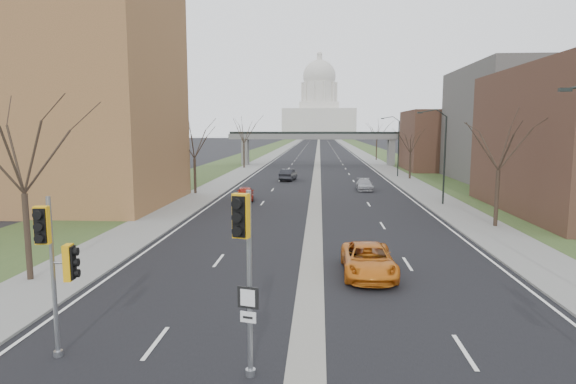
# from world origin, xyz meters

# --- Properties ---
(ground) EXTENTS (700.00, 700.00, 0.00)m
(ground) POSITION_xyz_m (0.00, 0.00, 0.00)
(ground) COLOR black
(ground) RESTS_ON ground
(road_surface) EXTENTS (20.00, 600.00, 0.01)m
(road_surface) POSITION_xyz_m (0.00, 150.00, 0.01)
(road_surface) COLOR black
(road_surface) RESTS_ON ground
(median_strip) EXTENTS (1.20, 600.00, 0.02)m
(median_strip) POSITION_xyz_m (0.00, 150.00, 0.00)
(median_strip) COLOR gray
(median_strip) RESTS_ON ground
(sidewalk_right) EXTENTS (4.00, 600.00, 0.12)m
(sidewalk_right) POSITION_xyz_m (12.00, 150.00, 0.06)
(sidewalk_right) COLOR gray
(sidewalk_right) RESTS_ON ground
(sidewalk_left) EXTENTS (4.00, 600.00, 0.12)m
(sidewalk_left) POSITION_xyz_m (-12.00, 150.00, 0.06)
(sidewalk_left) COLOR gray
(sidewalk_left) RESTS_ON ground
(grass_verge_right) EXTENTS (8.00, 600.00, 0.10)m
(grass_verge_right) POSITION_xyz_m (18.00, 150.00, 0.05)
(grass_verge_right) COLOR #2A411E
(grass_verge_right) RESTS_ON ground
(grass_verge_left) EXTENTS (8.00, 600.00, 0.10)m
(grass_verge_left) POSITION_xyz_m (-18.00, 150.00, 0.05)
(grass_verge_left) COLOR #2A411E
(grass_verge_left) RESTS_ON ground
(apartment_building) EXTENTS (25.00, 16.00, 22.00)m
(apartment_building) POSITION_xyz_m (-26.00, 30.00, 11.00)
(apartment_building) COLOR #9B653E
(apartment_building) RESTS_ON ground
(commercial_block_mid) EXTENTS (18.00, 22.00, 15.00)m
(commercial_block_mid) POSITION_xyz_m (28.00, 52.00, 7.50)
(commercial_block_mid) COLOR #54514D
(commercial_block_mid) RESTS_ON ground
(commercial_block_far) EXTENTS (14.00, 14.00, 10.00)m
(commercial_block_far) POSITION_xyz_m (22.00, 70.00, 5.00)
(commercial_block_far) COLOR #4E2F24
(commercial_block_far) RESTS_ON ground
(pedestrian_bridge) EXTENTS (34.00, 3.00, 6.45)m
(pedestrian_bridge) POSITION_xyz_m (0.00, 80.00, 4.84)
(pedestrian_bridge) COLOR slate
(pedestrian_bridge) RESTS_ON ground
(capitol) EXTENTS (48.00, 42.00, 55.75)m
(capitol) POSITION_xyz_m (0.00, 320.00, 18.60)
(capitol) COLOR beige
(capitol) RESTS_ON ground
(streetlight_mid) EXTENTS (2.61, 0.20, 8.70)m
(streetlight_mid) POSITION_xyz_m (10.99, 32.00, 6.95)
(streetlight_mid) COLOR black
(streetlight_mid) RESTS_ON sidewalk_right
(streetlight_far) EXTENTS (2.61, 0.20, 8.70)m
(streetlight_far) POSITION_xyz_m (10.99, 58.00, 6.95)
(streetlight_far) COLOR black
(streetlight_far) RESTS_ON sidewalk_right
(tree_left_a) EXTENTS (7.20, 7.20, 9.40)m
(tree_left_a) POSITION_xyz_m (-13.00, 8.00, 6.64)
(tree_left_a) COLOR #382B21
(tree_left_a) RESTS_ON sidewalk_left
(tree_left_b) EXTENTS (6.75, 6.75, 8.81)m
(tree_left_b) POSITION_xyz_m (-13.00, 38.00, 6.23)
(tree_left_b) COLOR #382B21
(tree_left_b) RESTS_ON sidewalk_left
(tree_left_c) EXTENTS (7.65, 7.65, 9.99)m
(tree_left_c) POSITION_xyz_m (-13.00, 72.00, 7.04)
(tree_left_c) COLOR #382B21
(tree_left_c) RESTS_ON sidewalk_left
(tree_right_a) EXTENTS (7.20, 7.20, 9.40)m
(tree_right_a) POSITION_xyz_m (13.00, 22.00, 6.64)
(tree_right_a) COLOR #382B21
(tree_right_a) RESTS_ON sidewalk_right
(tree_right_b) EXTENTS (6.30, 6.30, 8.22)m
(tree_right_b) POSITION_xyz_m (13.00, 55.00, 5.82)
(tree_right_b) COLOR #382B21
(tree_right_b) RESTS_ON sidewalk_right
(tree_right_c) EXTENTS (7.65, 7.65, 9.99)m
(tree_right_c) POSITION_xyz_m (13.00, 95.00, 7.04)
(tree_right_c) COLOR #382B21
(tree_right_c) RESTS_ON sidewalk_right
(signal_pole_left) EXTENTS (0.87, 0.97, 5.05)m
(signal_pole_left) POSITION_xyz_m (-7.52, 0.74, 3.30)
(signal_pole_left) COLOR gray
(signal_pole_left) RESTS_ON ground
(signal_pole_median) EXTENTS (0.70, 0.90, 5.38)m
(signal_pole_median) POSITION_xyz_m (-1.65, -0.17, 3.75)
(signal_pole_median) COLOR gray
(signal_pole_median) RESTS_ON ground
(car_left_near) EXTENTS (2.24, 4.38, 1.43)m
(car_left_near) POSITION_xyz_m (-6.95, 33.97, 0.71)
(car_left_near) COLOR #A62113
(car_left_near) RESTS_ON ground
(car_left_far) EXTENTS (2.30, 4.96, 1.58)m
(car_left_far) POSITION_xyz_m (-3.86, 52.51, 0.79)
(car_left_far) COLOR black
(car_left_far) RESTS_ON ground
(car_right_near) EXTENTS (2.45, 5.30, 1.47)m
(car_right_near) POSITION_xyz_m (2.76, 10.05, 0.74)
(car_right_near) COLOR #CB6915
(car_right_near) RESTS_ON ground
(car_right_mid) EXTENTS (1.83, 4.41, 1.27)m
(car_right_mid) POSITION_xyz_m (5.57, 42.58, 0.64)
(car_right_mid) COLOR #929499
(car_right_mid) RESTS_ON ground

